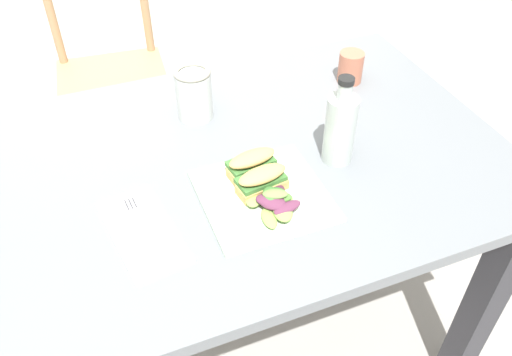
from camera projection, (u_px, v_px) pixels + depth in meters
name	position (u px, v px, depth m)	size (l,w,h in m)	color
ground_plane	(186.00, 349.00, 1.65)	(8.54, 8.54, 0.00)	gray
dining_table	(214.00, 205.00, 1.25)	(1.34, 0.81, 0.74)	slate
chair_wooden_far	(111.00, 74.00, 2.01)	(0.43, 0.43, 0.87)	tan
plate_lunch	(263.00, 196.00, 1.09)	(0.25, 0.25, 0.01)	beige
sandwich_half_front	(262.00, 180.00, 1.07)	(0.11, 0.07, 0.06)	tan
sandwich_half_back	(252.00, 163.00, 1.11)	(0.11, 0.07, 0.06)	tan
salad_mixed_greens	(275.00, 200.00, 1.05)	(0.11, 0.13, 0.04)	#84A84C
napkin_folded	(143.00, 231.00, 1.02)	(0.11, 0.23, 0.00)	silver
fork_on_napkin	(140.00, 224.00, 1.03)	(0.04, 0.19, 0.00)	silver
bottle_cold_brew	(340.00, 132.00, 1.13)	(0.07, 0.07, 0.21)	#472819
mason_jar_iced_tea	(194.00, 96.00, 1.26)	(0.09, 0.09, 0.13)	#C67528
cup_extra_side	(351.00, 67.00, 1.40)	(0.06, 0.06, 0.08)	#B2664C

